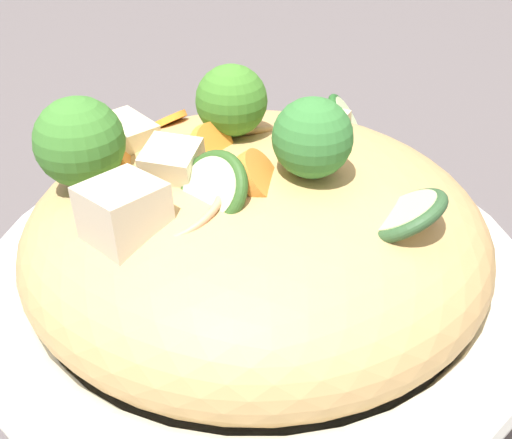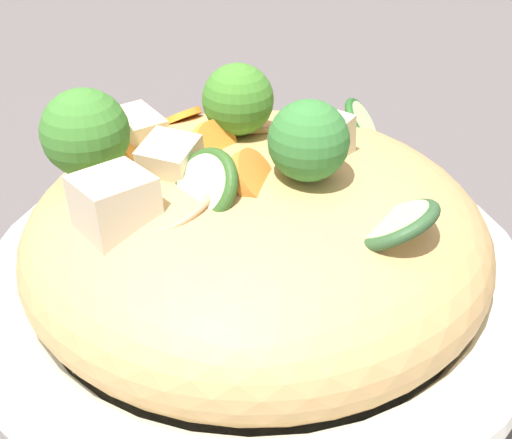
{
  "view_description": "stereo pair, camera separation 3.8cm",
  "coord_description": "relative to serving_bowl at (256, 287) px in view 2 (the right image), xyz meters",
  "views": [
    {
      "loc": [
        -0.25,
        0.2,
        0.29
      ],
      "look_at": [
        0.0,
        0.0,
        0.08
      ],
      "focal_mm": 47.61,
      "sensor_mm": 36.0,
      "label": 1
    },
    {
      "loc": [
        -0.27,
        0.17,
        0.29
      ],
      "look_at": [
        0.0,
        0.0,
        0.08
      ],
      "focal_mm": 47.61,
      "sensor_mm": 36.0,
      "label": 2
    }
  ],
  "objects": [
    {
      "name": "serving_bowl",
      "position": [
        0.0,
        0.0,
        0.0
      ],
      "size": [
        0.33,
        0.33,
        0.06
      ],
      "color": "white",
      "rests_on": "ground_plane"
    },
    {
      "name": "ground_plane",
      "position": [
        0.0,
        0.0,
        -0.03
      ],
      "size": [
        3.0,
        3.0,
        0.0
      ],
      "primitive_type": "plane",
      "color": "#564F50"
    },
    {
      "name": "chicken_chunks",
      "position": [
        0.02,
        0.04,
        0.09
      ],
      "size": [
        0.12,
        0.15,
        0.04
      ],
      "color": "beige",
      "rests_on": "serving_bowl"
    },
    {
      "name": "noodle_heap",
      "position": [
        0.0,
        -0.0,
        0.04
      ],
      "size": [
        0.26,
        0.26,
        0.11
      ],
      "color": "tan",
      "rests_on": "serving_bowl"
    },
    {
      "name": "zucchini_slices",
      "position": [
        -0.03,
        -0.02,
        0.08
      ],
      "size": [
        0.16,
        0.18,
        0.05
      ],
      "color": "beige",
      "rests_on": "serving_bowl"
    },
    {
      "name": "broccoli_florets",
      "position": [
        0.03,
        0.03,
        0.1
      ],
      "size": [
        0.15,
        0.14,
        0.06
      ],
      "color": "#A3B671",
      "rests_on": "serving_bowl"
    },
    {
      "name": "carrot_coins",
      "position": [
        0.03,
        0.01,
        0.09
      ],
      "size": [
        0.14,
        0.12,
        0.04
      ],
      "color": "orange",
      "rests_on": "serving_bowl"
    }
  ]
}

